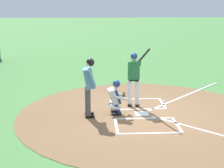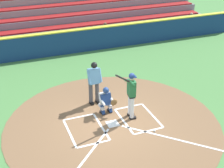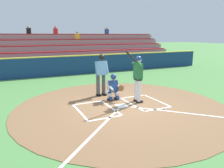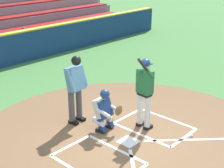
% 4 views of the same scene
% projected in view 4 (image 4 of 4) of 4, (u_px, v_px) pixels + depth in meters
% --- Properties ---
extents(ground_plane, '(120.00, 120.00, 0.00)m').
position_uv_depth(ground_plane, '(129.00, 142.00, 8.06)').
color(ground_plane, '#4C8442').
extents(dirt_circle, '(8.00, 8.00, 0.01)m').
position_uv_depth(dirt_circle, '(129.00, 142.00, 8.06)').
color(dirt_circle, brown).
rests_on(dirt_circle, ground).
extents(home_plate_and_chalk, '(7.93, 4.91, 0.01)m').
position_uv_depth(home_plate_and_chalk, '(159.00, 155.00, 7.50)').
color(home_plate_and_chalk, white).
rests_on(home_plate_and_chalk, dirt_circle).
extents(batter, '(0.99, 0.63, 2.13)m').
position_uv_depth(batter, '(145.00, 89.00, 8.32)').
color(batter, white).
rests_on(batter, ground).
extents(catcher, '(0.63, 0.62, 1.13)m').
position_uv_depth(catcher, '(105.00, 109.00, 8.41)').
color(catcher, black).
rests_on(catcher, ground).
extents(plate_umpire, '(0.60, 0.44, 1.86)m').
position_uv_depth(plate_umpire, '(76.00, 85.00, 8.64)').
color(plate_umpire, '#4C4C51').
rests_on(plate_umpire, ground).
extents(baseball, '(0.07, 0.07, 0.07)m').
position_uv_depth(baseball, '(192.00, 136.00, 8.26)').
color(baseball, white).
rests_on(baseball, ground).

